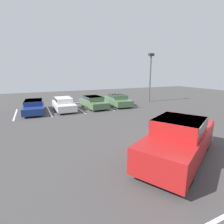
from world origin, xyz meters
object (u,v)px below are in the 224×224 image
object	(u,v)px
pickup_truck	(180,138)
parked_sedan_c	(93,102)
parked_sedan_a	(34,106)
light_post	(150,73)
parked_sedan_b	(64,104)
wheel_stop_curb	(71,104)
parked_sedan_d	(118,100)

from	to	relation	value
pickup_truck	parked_sedan_c	bearing A→B (deg)	59.98
parked_sedan_a	parked_sedan_c	distance (m)	5.80
pickup_truck	light_post	distance (m)	15.41
parked_sedan_b	parked_sedan_c	distance (m)	3.10
parked_sedan_b	light_post	xyz separation A→B (m)	(10.82, 0.65, 2.94)
parked_sedan_a	parked_sedan_c	xyz separation A→B (m)	(5.80, -0.18, 0.02)
parked_sedan_c	light_post	world-z (taller)	light_post
parked_sedan_c	wheel_stop_curb	xyz separation A→B (m)	(-1.70, 3.00, -0.58)
parked_sedan_a	parked_sedan_d	bearing A→B (deg)	93.67
parked_sedan_c	parked_sedan_d	distance (m)	2.96
pickup_truck	parked_sedan_b	bearing A→B (deg)	74.25
parked_sedan_b	parked_sedan_c	xyz separation A→B (m)	(3.10, 0.02, -0.02)
pickup_truck	parked_sedan_d	xyz separation A→B (m)	(3.22, 12.39, -0.28)
pickup_truck	parked_sedan_d	world-z (taller)	pickup_truck
parked_sedan_a	light_post	distance (m)	13.85
parked_sedan_d	wheel_stop_curb	world-z (taller)	parked_sedan_d
parked_sedan_c	wheel_stop_curb	size ratio (longest dim) A/B	2.35
light_post	parked_sedan_d	bearing A→B (deg)	-173.95
parked_sedan_a	parked_sedan_c	bearing A→B (deg)	92.22
wheel_stop_curb	parked_sedan_a	bearing A→B (deg)	-145.41
pickup_truck	wheel_stop_curb	world-z (taller)	pickup_truck
parked_sedan_d	wheel_stop_curb	distance (m)	5.50
parked_sedan_b	light_post	bearing A→B (deg)	93.38
parked_sedan_c	light_post	distance (m)	8.29
wheel_stop_curb	pickup_truck	bearing A→B (deg)	-84.63
parked_sedan_d	light_post	bearing A→B (deg)	101.52
pickup_truck	wheel_stop_curb	size ratio (longest dim) A/B	3.05
parked_sedan_a	parked_sedan_d	distance (m)	8.75
pickup_truck	parked_sedan_c	world-z (taller)	pickup_truck
parked_sedan_b	light_post	distance (m)	11.23
parked_sedan_a	light_post	xyz separation A→B (m)	(13.52, 0.46, 2.98)
parked_sedan_c	parked_sedan_d	bearing A→B (deg)	90.49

